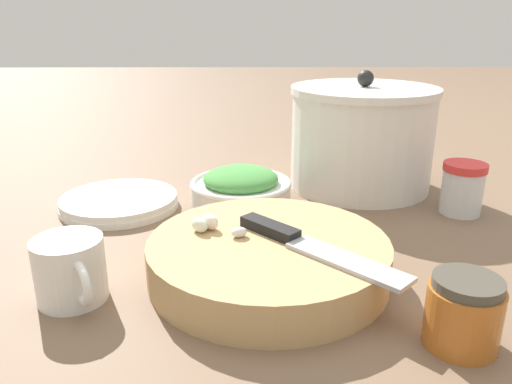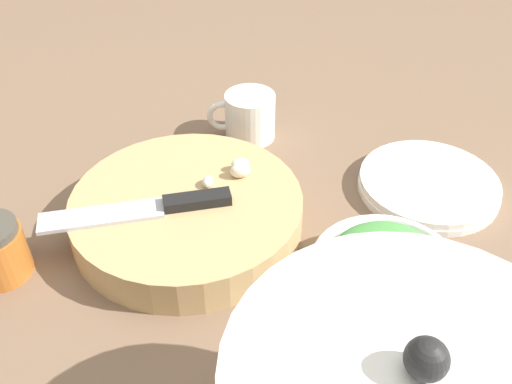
{
  "view_description": "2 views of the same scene",
  "coord_description": "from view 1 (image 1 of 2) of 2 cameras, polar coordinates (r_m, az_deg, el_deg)",
  "views": [
    {
      "loc": [
        -0.03,
        -0.61,
        0.29
      ],
      "look_at": [
        -0.02,
        -0.0,
        0.08
      ],
      "focal_mm": 35.0,
      "sensor_mm": 36.0,
      "label": 1
    },
    {
      "loc": [
        0.39,
        0.27,
        0.48
      ],
      "look_at": [
        -0.03,
        0.0,
        0.08
      ],
      "focal_mm": 40.0,
      "sensor_mm": 36.0,
      "label": 2
    }
  ],
  "objects": [
    {
      "name": "herb_bowl",
      "position": [
        0.82,
        -1.74,
        0.54
      ],
      "size": [
        0.17,
        0.17,
        0.06
      ],
      "color": "silver",
      "rests_on": "ground_plane"
    },
    {
      "name": "cutting_board",
      "position": [
        0.59,
        1.42,
        -7.55
      ],
      "size": [
        0.28,
        0.28,
        0.05
      ],
      "color": "tan",
      "rests_on": "ground_plane"
    },
    {
      "name": "ground_plane",
      "position": [
        0.68,
        1.88,
        -6.03
      ],
      "size": [
        5.0,
        5.0,
        0.0
      ],
      "primitive_type": "plane",
      "color": "brown"
    },
    {
      "name": "coffee_mug",
      "position": [
        0.58,
        -20.42,
        -8.36
      ],
      "size": [
        0.08,
        0.09,
        0.07
      ],
      "color": "silver",
      "rests_on": "ground_plane"
    },
    {
      "name": "chef_knife",
      "position": [
        0.56,
        5.85,
        -5.95
      ],
      "size": [
        0.18,
        0.18,
        0.01
      ],
      "rotation": [
        0.0,
        0.0,
        3.92
      ],
      "color": "black",
      "rests_on": "cutting_board"
    },
    {
      "name": "garlic_cloves",
      "position": [
        0.6,
        -5.14,
        -3.75
      ],
      "size": [
        0.07,
        0.05,
        0.02
      ],
      "color": "#F0DECA",
      "rests_on": "cutting_board"
    },
    {
      "name": "spice_jar",
      "position": [
        0.84,
        22.52,
        0.41
      ],
      "size": [
        0.07,
        0.07,
        0.08
      ],
      "color": "silver",
      "rests_on": "ground_plane"
    },
    {
      "name": "honey_jar",
      "position": [
        0.51,
        22.62,
        -12.6
      ],
      "size": [
        0.07,
        0.07,
        0.07
      ],
      "color": "#B26023",
      "rests_on": "ground_plane"
    },
    {
      "name": "stock_pot",
      "position": [
        0.91,
        11.95,
        6.11
      ],
      "size": [
        0.25,
        0.25,
        0.21
      ],
      "color": "silver",
      "rests_on": "ground_plane"
    },
    {
      "name": "plate_stack",
      "position": [
        0.83,
        -15.36,
        -1.09
      ],
      "size": [
        0.19,
        0.19,
        0.02
      ],
      "color": "silver",
      "rests_on": "ground_plane"
    }
  ]
}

